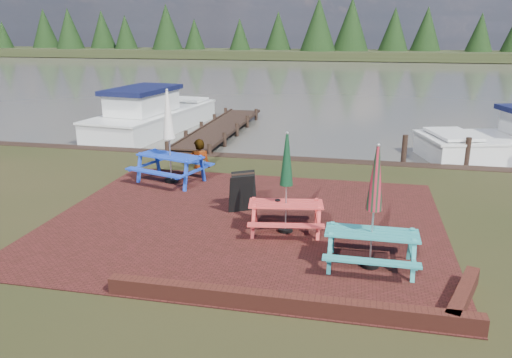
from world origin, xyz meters
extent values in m
plane|color=black|center=(0.00, 0.00, 0.00)|extent=(120.00, 120.00, 0.00)
cube|color=#391612|center=(0.00, 1.00, 0.01)|extent=(9.00, 7.50, 0.02)
cube|color=#4C1E16|center=(1.50, -2.60, 0.15)|extent=(6.00, 0.22, 0.30)
cube|color=#4C1E16|center=(4.30, -1.80, 0.15)|extent=(0.82, 1.77, 0.30)
cube|color=#434139|center=(0.00, 37.00, 0.00)|extent=(120.00, 60.00, 0.02)
cube|color=black|center=(0.00, 66.00, 0.50)|extent=(120.00, 10.00, 1.20)
cube|color=teal|center=(2.83, -0.74, 0.70)|extent=(1.70, 0.67, 0.04)
cube|color=teal|center=(2.83, -1.38, 0.43)|extent=(1.70, 0.23, 0.04)
cube|color=teal|center=(2.83, -0.10, 0.43)|extent=(1.70, 0.23, 0.04)
cube|color=teal|center=(2.09, -0.74, 0.35)|extent=(0.08, 1.48, 0.70)
cube|color=teal|center=(3.57, -0.74, 0.35)|extent=(0.08, 1.48, 0.70)
cylinder|color=black|center=(2.83, -0.74, 0.05)|extent=(0.34, 0.34, 0.09)
cylinder|color=#B2B2B7|center=(2.83, -0.74, 1.18)|extent=(0.03, 0.03, 2.37)
cone|color=#AB182E|center=(2.83, -0.74, 1.75)|extent=(0.30, 0.30, 1.18)
cube|color=#D63A37|center=(1.01, 0.61, 0.66)|extent=(1.68, 0.87, 0.04)
cube|color=#D63A37|center=(1.11, 0.01, 0.40)|extent=(1.62, 0.46, 0.04)
cube|color=#D63A37|center=(0.92, 1.21, 0.40)|extent=(1.62, 0.46, 0.04)
cube|color=#D63A37|center=(0.33, 0.50, 0.33)|extent=(0.29, 1.39, 0.66)
cube|color=#D63A37|center=(1.70, 0.72, 0.33)|extent=(0.29, 1.39, 0.66)
cylinder|color=black|center=(1.01, 0.61, 0.04)|extent=(0.32, 0.32, 0.09)
cylinder|color=#B2B2B7|center=(1.01, 0.61, 1.12)|extent=(0.03, 0.03, 2.23)
cone|color=black|center=(1.01, 0.61, 1.65)|extent=(0.29, 0.29, 1.12)
cube|color=#193CBC|center=(-2.81, 3.57, 0.79)|extent=(2.07, 1.29, 0.04)
cube|color=#193CBC|center=(-3.03, 2.87, 0.48)|extent=(1.92, 0.82, 0.04)
cube|color=#193CBC|center=(-2.60, 4.27, 0.48)|extent=(1.92, 0.82, 0.04)
cube|color=#193CBC|center=(-3.61, 3.82, 0.40)|extent=(0.58, 1.62, 0.79)
cube|color=#193CBC|center=(-2.01, 3.32, 0.40)|extent=(0.58, 1.62, 0.79)
cylinder|color=black|center=(-2.81, 3.57, 0.05)|extent=(0.39, 0.39, 0.11)
cylinder|color=#B2B2B7|center=(-2.81, 3.57, 1.34)|extent=(0.04, 0.04, 2.68)
cone|color=silver|center=(-2.81, 3.57, 1.99)|extent=(0.34, 0.34, 1.34)
cube|color=black|center=(-0.21, 1.52, 0.49)|extent=(0.63, 0.51, 0.96)
cube|color=black|center=(-0.21, 1.85, 0.49)|extent=(0.63, 0.51, 0.96)
cube|color=black|center=(-0.21, 1.69, 0.95)|extent=(0.53, 0.34, 0.03)
cube|color=black|center=(-3.50, 11.50, 0.12)|extent=(1.60, 9.00, 0.06)
cube|color=black|center=(-4.25, 11.50, 0.17)|extent=(0.08, 9.00, 0.08)
cube|color=black|center=(-2.75, 11.50, 0.17)|extent=(0.08, 9.00, 0.08)
cylinder|color=black|center=(-4.30, 7.00, -0.10)|extent=(0.16, 0.16, 1.00)
cylinder|color=black|center=(-2.70, 7.00, -0.10)|extent=(0.16, 0.16, 1.00)
cube|color=silver|center=(-6.70, 11.53, 0.16)|extent=(3.54, 7.89, 1.09)
cube|color=silver|center=(-6.70, 11.53, 0.72)|extent=(3.61, 8.05, 0.09)
cube|color=silver|center=(-6.81, 10.62, 1.25)|extent=(2.26, 3.41, 0.93)
cube|color=black|center=(-6.81, 10.62, 1.77)|extent=(2.53, 3.89, 0.20)
cube|color=silver|center=(-6.34, 14.40, 0.86)|extent=(2.37, 1.64, 0.11)
cube|color=silver|center=(5.69, 8.70, 0.76)|extent=(1.85, 2.44, 0.10)
imported|color=gray|center=(-2.49, 5.22, 0.94)|extent=(0.77, 0.60, 1.88)
camera|label=1|loc=(2.50, -9.53, 4.35)|focal=35.00mm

